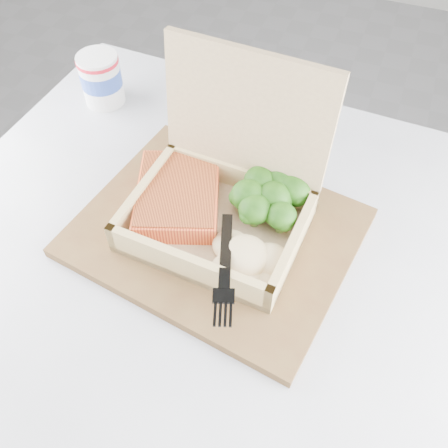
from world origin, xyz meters
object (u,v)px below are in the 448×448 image
at_px(cafe_table, 199,324).
at_px(takeout_container, 226,189).
at_px(serving_tray, 216,232).
at_px(paper_cup, 101,78).

bearing_deg(cafe_table, takeout_container, 74.53).
bearing_deg(cafe_table, serving_tray, 69.90).
relative_size(cafe_table, takeout_container, 3.44).
bearing_deg(takeout_container, serving_tray, -94.09).
distance_m(cafe_table, serving_tray, 0.19).
distance_m(takeout_container, paper_cup, 0.32).
bearing_deg(takeout_container, cafe_table, -101.56).
bearing_deg(serving_tray, cafe_table, -110.10).
distance_m(cafe_table, paper_cup, 0.41).
bearing_deg(paper_cup, serving_tray, -35.91).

